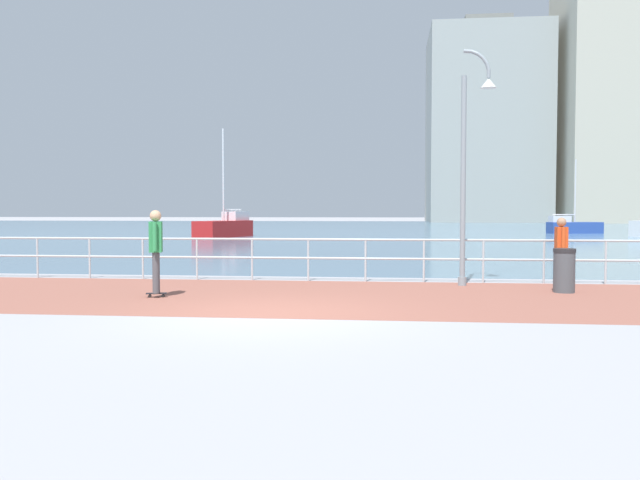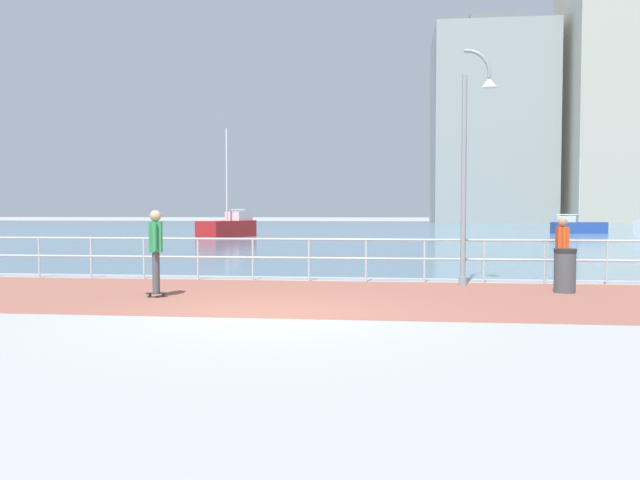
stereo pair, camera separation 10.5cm
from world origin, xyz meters
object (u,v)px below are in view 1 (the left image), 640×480
at_px(skateboarder, 156,245).
at_px(lamppost, 471,156).
at_px(bystander, 561,246).
at_px(sailboat_navy, 573,226).
at_px(sailboat_white, 225,227).
at_px(trash_bin, 564,270).

bearing_deg(skateboarder, lamppost, 22.71).
height_order(lamppost, bystander, lamppost).
xyz_separation_m(sailboat_navy, sailboat_white, (-24.25, -9.44, 0.14)).
height_order(skateboarder, trash_bin, skateboarder).
bearing_deg(trash_bin, skateboarder, -168.60).
height_order(skateboarder, sailboat_navy, sailboat_navy).
bearing_deg(lamppost, bystander, 8.03).
xyz_separation_m(lamppost, trash_bin, (1.84, -1.02, -2.51)).
relative_size(lamppost, trash_bin, 5.78).
relative_size(skateboarder, sailboat_white, 0.25).
bearing_deg(sailboat_navy, sailboat_white, -158.73).
distance_m(skateboarder, bystander, 9.03).
bearing_deg(sailboat_white, bystander, -60.71).
xyz_separation_m(skateboarder, bystander, (8.52, 2.99, -0.13)).
bearing_deg(lamppost, sailboat_white, 115.39).
distance_m(skateboarder, trash_bin, 8.45).
xyz_separation_m(bystander, sailboat_navy, (9.70, 35.37, -0.38)).
bearing_deg(sailboat_white, skateboarder, -78.24).
distance_m(sailboat_navy, sailboat_white, 26.02).
bearing_deg(lamppost, trash_bin, -29.08).
bearing_deg(trash_bin, sailboat_white, 117.67).
relative_size(sailboat_navy, sailboat_white, 0.80).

